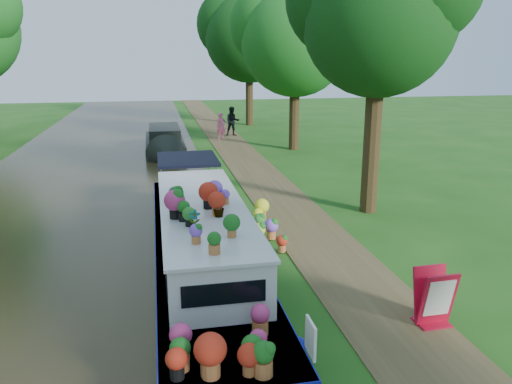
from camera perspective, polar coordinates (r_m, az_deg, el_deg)
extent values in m
plane|color=#1A4B12|center=(13.68, 3.00, -6.81)|extent=(100.00, 100.00, 0.00)
cube|color=black|center=(13.59, -22.60, -8.13)|extent=(10.00, 100.00, 0.02)
cube|color=#4C3F23|center=(14.01, 7.79, -6.33)|extent=(2.20, 100.00, 0.03)
cube|color=silver|center=(12.66, -6.30, -6.83)|extent=(2.20, 12.00, 0.75)
cube|color=navy|center=(12.54, -6.35, -5.49)|extent=(2.24, 12.04, 0.12)
cube|color=silver|center=(11.59, -6.07, -4.16)|extent=(1.80, 7.00, 1.05)
cube|color=silver|center=(11.42, -6.14, -1.53)|extent=(1.90, 7.10, 0.06)
cube|color=black|center=(11.68, -1.62, -3.54)|extent=(0.03, 6.40, 0.38)
cube|color=black|center=(11.53, -10.59, -4.05)|extent=(0.03, 6.40, 0.38)
cube|color=black|center=(16.35, -7.86, 3.75)|extent=(1.90, 2.40, 0.10)
cube|color=white|center=(7.78, 6.27, -16.25)|extent=(0.04, 0.45, 0.55)
imported|color=#16521A|center=(9.59, -7.00, -3.29)|extent=(0.25, 0.19, 0.43)
imported|color=#16521A|center=(10.45, -4.30, -1.69)|extent=(0.31, 0.31, 0.43)
cylinder|color=black|center=(17.05, 13.08, 5.18)|extent=(0.56, 0.56, 4.55)
sphere|color=black|center=(16.85, 13.92, 18.54)|extent=(4.80, 4.80, 4.80)
cylinder|color=black|center=(28.53, 4.38, 8.70)|extent=(0.56, 0.56, 3.85)
sphere|color=#16521A|center=(28.36, 4.55, 16.80)|extent=(6.00, 6.00, 6.00)
sphere|color=#16521A|center=(27.92, 7.65, 19.21)|extent=(4.50, 4.50, 4.50)
sphere|color=#16521A|center=(29.15, 1.90, 18.56)|extent=(4.80, 4.80, 4.80)
cylinder|color=black|center=(39.07, -0.76, 10.73)|extent=(0.56, 0.56, 4.20)
sphere|color=black|center=(38.98, -0.79, 17.21)|extent=(6.60, 6.60, 6.60)
sphere|color=black|center=(38.35, 1.55, 19.21)|extent=(4.95, 4.95, 4.95)
sphere|color=black|center=(39.97, -2.83, 18.56)|extent=(5.28, 5.28, 5.28)
cube|color=black|center=(28.83, -10.39, 5.39)|extent=(2.08, 6.50, 0.65)
cube|color=black|center=(28.19, -10.44, 6.62)|extent=(1.64, 3.79, 0.76)
cube|color=#B50C27|center=(10.77, 19.41, -13.85)|extent=(0.65, 0.54, 0.03)
cube|color=#B50C27|center=(10.41, 20.07, -11.51)|extent=(0.72, 0.31, 1.13)
cube|color=#B50C27|center=(10.62, 19.30, -10.90)|extent=(0.72, 0.31, 1.13)
cube|color=white|center=(10.35, 20.23, -11.33)|extent=(0.55, 0.21, 0.79)
imported|color=#CE547F|center=(31.94, -4.00, 7.50)|extent=(0.70, 0.55, 1.70)
imported|color=black|center=(33.53, -2.70, 8.08)|extent=(0.96, 0.76, 1.92)
imported|color=#27601C|center=(15.41, -1.08, -3.46)|extent=(0.40, 0.37, 0.39)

